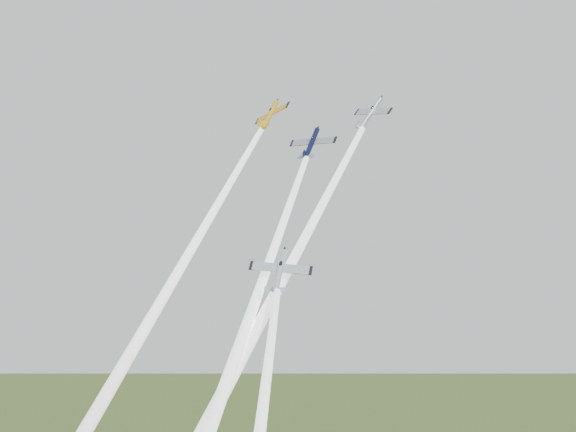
{
  "coord_description": "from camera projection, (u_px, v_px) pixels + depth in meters",
  "views": [
    {
      "loc": [
        58.03,
        -92.62,
        77.35
      ],
      "look_at": [
        0.0,
        -6.0,
        92.0
      ],
      "focal_mm": 45.0,
      "sensor_mm": 36.0,
      "label": 1
    }
  ],
  "objects": [
    {
      "name": "smoke_trail_silver_right",
      "position": [
        264.0,
        314.0,
        95.43
      ],
      "size": [
        14.5,
        37.24,
        57.86
      ],
      "primitive_type": null,
      "rotation": [
        -0.57,
        0.0,
        -0.33
      ],
      "color": "white"
    },
    {
      "name": "plane_silver_right",
      "position": [
        371.0,
        113.0,
        111.84
      ],
      "size": [
        10.04,
        7.02,
        8.61
      ],
      "primitive_type": null,
      "rotation": [
        1.0,
        0.21,
        -0.33
      ],
      "color": "#B6BDC5"
    },
    {
      "name": "plane_silver_low",
      "position": [
        280.0,
        271.0,
        96.57
      ],
      "size": [
        9.62,
        9.03,
        8.7
      ],
      "primitive_type": null,
      "rotation": [
        1.0,
        0.1,
        0.42
      ],
      "color": "silver"
    },
    {
      "name": "plane_navy",
      "position": [
        312.0,
        143.0,
        113.82
      ],
      "size": [
        8.24,
        6.01,
        7.85
      ],
      "primitive_type": null,
      "rotation": [
        1.0,
        0.05,
        0.07
      ],
      "color": "black"
    },
    {
      "name": "smoke_trail_yellow",
      "position": [
        165.0,
        295.0,
        105.15
      ],
      "size": [
        11.74,
        37.82,
        57.73
      ],
      "primitive_type": null,
      "rotation": [
        -0.57,
        0.0,
        -0.25
      ],
      "color": "white"
    },
    {
      "name": "plane_yellow",
      "position": [
        270.0,
        115.0,
        122.68
      ],
      "size": [
        8.62,
        7.79,
        8.89
      ],
      "primitive_type": null,
      "rotation": [
        1.0,
        -0.14,
        -0.25
      ],
      "color": "#FFB216"
    },
    {
      "name": "smoke_trail_navy",
      "position": [
        236.0,
        355.0,
        91.61
      ],
      "size": [
        4.94,
        39.83,
        59.73
      ],
      "primitive_type": null,
      "rotation": [
        -0.57,
        0.0,
        0.07
      ],
      "color": "white"
    }
  ]
}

